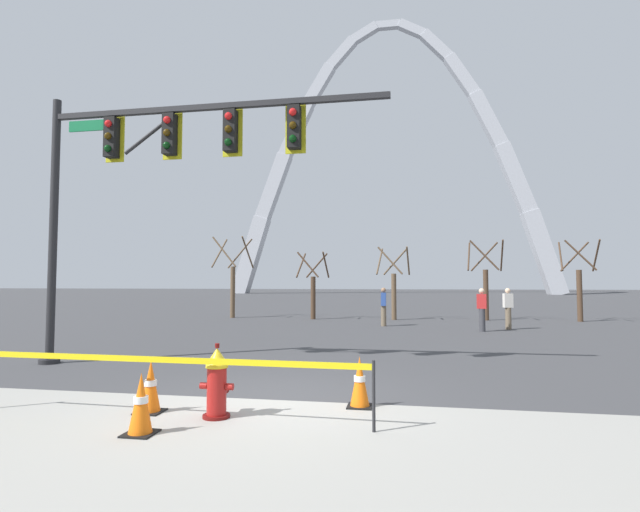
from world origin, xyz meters
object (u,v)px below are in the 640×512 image
monument_arch (389,171)px  pedestrian_walking_left (482,309)px  traffic_cone_by_hydrant (360,382)px  pedestrian_walking_right (384,306)px  pedestrian_standing_center (508,308)px  fire_hydrant (217,383)px  traffic_cone_curb_edge (141,404)px  traffic_signal_gantry (151,164)px  traffic_cone_mid_sidewalk (151,387)px

monument_arch → pedestrian_walking_left: 60.59m
traffic_cone_by_hydrant → pedestrian_walking_right: bearing=90.7°
monument_arch → pedestrian_standing_center: bearing=-83.9°
pedestrian_standing_center → traffic_cone_by_hydrant: bearing=-110.5°
fire_hydrant → pedestrian_walking_right: pedestrian_walking_right is taller
fire_hydrant → traffic_cone_curb_edge: size_ratio=1.36×
fire_hydrant → traffic_cone_curb_edge: (-0.62, -0.83, -0.11)m
fire_hydrant → traffic_signal_gantry: 6.00m
traffic_cone_by_hydrant → fire_hydrant: bearing=-154.8°
monument_arch → traffic_cone_by_hydrant: bearing=-88.9°
fire_hydrant → traffic_cone_by_hydrant: bearing=25.2°
monument_arch → fire_hydrant: bearing=-90.4°
traffic_signal_gantry → monument_arch: 68.06m
traffic_cone_by_hydrant → pedestrian_walking_right: size_ratio=0.46×
traffic_cone_by_hydrant → traffic_cone_curb_edge: same height
traffic_cone_by_hydrant → traffic_signal_gantry: bearing=152.0°
traffic_cone_mid_sidewalk → pedestrian_walking_left: size_ratio=0.46×
traffic_cone_mid_sidewalk → traffic_signal_gantry: (-1.96, 3.35, 4.05)m
traffic_cone_curb_edge → pedestrian_standing_center: 15.76m
traffic_cone_by_hydrant → pedestrian_walking_left: 11.95m
fire_hydrant → pedestrian_standing_center: size_ratio=0.62×
traffic_cone_by_hydrant → traffic_signal_gantry: 6.78m
traffic_signal_gantry → fire_hydrant: bearing=-49.1°
traffic_cone_by_hydrant → traffic_cone_mid_sidewalk: bearing=-164.4°
traffic_cone_by_hydrant → traffic_signal_gantry: traffic_signal_gantry is taller
traffic_signal_gantry → pedestrian_walking_left: traffic_signal_gantry is taller
monument_arch → pedestrian_standing_center: monument_arch is taller
traffic_cone_curb_edge → pedestrian_standing_center: (7.08, 14.08, 0.46)m
pedestrian_standing_center → monument_arch: bearing=96.1°
traffic_signal_gantry → monument_arch: bearing=87.0°
pedestrian_standing_center → pedestrian_walking_right: 4.83m
traffic_cone_by_hydrant → pedestrian_standing_center: size_ratio=0.46×
traffic_cone_by_hydrant → pedestrian_walking_left: bearing=72.9°
fire_hydrant → pedestrian_walking_right: 13.96m
traffic_cone_mid_sidewalk → pedestrian_walking_right: pedestrian_walking_right is taller
traffic_cone_by_hydrant → traffic_cone_curb_edge: bearing=-145.5°
traffic_cone_by_hydrant → pedestrian_standing_center: 13.23m
fire_hydrant → traffic_cone_mid_sidewalk: fire_hydrant is taller
traffic_cone_by_hydrant → pedestrian_walking_right: (-0.17, 12.99, 0.46)m
traffic_signal_gantry → pedestrian_standing_center: size_ratio=4.92×
fire_hydrant → traffic_cone_by_hydrant: 2.03m
fire_hydrant → traffic_cone_mid_sidewalk: size_ratio=1.36×
traffic_signal_gantry → monument_arch: monument_arch is taller
fire_hydrant → pedestrian_walking_right: bearing=83.1°
traffic_signal_gantry → pedestrian_standing_center: (9.42, 9.83, -3.59)m
traffic_cone_mid_sidewalk → pedestrian_walking_left: (6.34, 12.21, 0.46)m
fire_hydrant → monument_arch: (0.48, 69.67, 19.16)m
traffic_cone_mid_sidewalk → traffic_cone_curb_edge: size_ratio=1.00×
traffic_cone_curb_edge → pedestrian_walking_left: size_ratio=0.46×
monument_arch → pedestrian_walking_right: bearing=-88.8°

